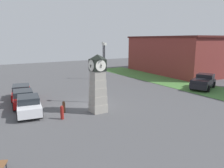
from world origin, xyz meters
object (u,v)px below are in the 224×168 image
(bollard_mid_row, at_px, (62,112))
(car_navy_sedan, at_px, (21,92))
(car_by_building, at_px, (29,105))
(street_lamp_near_road, at_px, (103,58))
(bollard_near_tower, at_px, (64,107))
(car_near_tower, at_px, (23,98))
(street_lamp_far_side, at_px, (104,69))
(pickup_truck, at_px, (203,82))
(clock_tower, at_px, (98,85))

(bollard_mid_row, xyz_separation_m, car_navy_sedan, (-8.26, -1.78, 0.18))
(car_by_building, relative_size, street_lamp_near_road, 0.70)
(bollard_near_tower, height_order, street_lamp_near_road, street_lamp_near_road)
(car_near_tower, distance_m, street_lamp_far_side, 8.35)
(car_by_building, distance_m, pickup_truck, 21.39)
(bollard_near_tower, relative_size, bollard_mid_row, 0.91)
(clock_tower, relative_size, car_by_building, 1.24)
(clock_tower, height_order, car_navy_sedan, clock_tower)
(bollard_near_tower, distance_m, pickup_truck, 18.65)
(clock_tower, relative_size, pickup_truck, 0.93)
(car_near_tower, distance_m, car_by_building, 2.80)
(car_by_building, distance_m, street_lamp_far_side, 7.77)
(clock_tower, relative_size, bollard_near_tower, 4.91)
(car_navy_sedan, distance_m, car_by_building, 5.70)
(bollard_mid_row, bearing_deg, street_lamp_far_side, 113.75)
(bollard_mid_row, bearing_deg, car_navy_sedan, -167.82)
(bollard_mid_row, relative_size, pickup_truck, 0.21)
(pickup_truck, bearing_deg, clock_tower, -86.09)
(car_navy_sedan, xyz_separation_m, street_lamp_far_side, (5.96, 7.00, 2.74))
(clock_tower, bearing_deg, bollard_near_tower, -116.58)
(clock_tower, relative_size, bollard_mid_row, 4.47)
(street_lamp_far_side, bearing_deg, pickup_truck, 85.67)
(car_by_building, xyz_separation_m, street_lamp_far_side, (0.26, 7.28, 2.70))
(car_navy_sedan, height_order, pickup_truck, pickup_truck)
(pickup_truck, height_order, street_lamp_far_side, street_lamp_far_side)
(pickup_truck, relative_size, street_lamp_near_road, 0.93)
(clock_tower, relative_size, car_navy_sedan, 1.16)
(bollard_mid_row, relative_size, street_lamp_far_side, 0.19)
(bollard_mid_row, distance_m, car_navy_sedan, 8.45)
(pickup_truck, bearing_deg, car_near_tower, -100.94)
(car_near_tower, distance_m, street_lamp_near_road, 16.37)
(pickup_truck, bearing_deg, bollard_near_tower, -90.80)
(bollard_mid_row, height_order, pickup_truck, pickup_truck)
(bollard_near_tower, distance_m, bollard_mid_row, 1.63)
(car_navy_sedan, height_order, car_by_building, car_by_building)
(car_by_building, bearing_deg, street_lamp_near_road, 130.34)
(bollard_near_tower, relative_size, street_lamp_near_road, 0.18)
(clock_tower, xyz_separation_m, car_by_building, (-2.42, -5.40, -1.69))
(car_navy_sedan, bearing_deg, clock_tower, 32.31)
(pickup_truck, bearing_deg, car_navy_sedan, -108.43)
(street_lamp_far_side, bearing_deg, clock_tower, -40.97)
(car_by_building, height_order, street_lamp_far_side, street_lamp_far_side)
(street_lamp_near_road, bearing_deg, car_by_building, -49.66)
(car_near_tower, relative_size, car_by_building, 0.97)
(car_navy_sedan, distance_m, street_lamp_near_road, 14.79)
(clock_tower, xyz_separation_m, pickup_truck, (-1.09, 15.95, -1.55))
(pickup_truck, distance_m, street_lamp_near_road, 15.24)
(clock_tower, relative_size, street_lamp_far_side, 0.85)
(car_near_tower, relative_size, street_lamp_near_road, 0.68)
(car_by_building, height_order, pickup_truck, pickup_truck)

